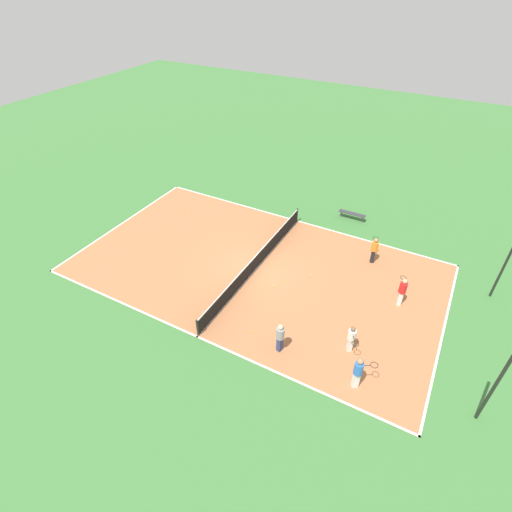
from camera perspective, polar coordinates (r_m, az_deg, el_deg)
The scene contains 15 objects.
ground_plane at distance 22.36m, azimuth -0.00°, elevation -1.83°, with size 80.00×80.00×0.00m, color #3D7538.
court_surface at distance 22.35m, azimuth -0.00°, elevation -1.81°, with size 11.44×19.95×0.02m.
tennis_net at distance 22.03m, azimuth -0.00°, elevation -0.79°, with size 11.24×0.10×0.98m.
bench at distance 27.16m, azimuth 13.58°, elevation 5.86°, with size 0.36×1.76×0.45m.
player_near_blue at distance 16.83m, azimuth 14.40°, elevation -15.62°, with size 0.78×0.96×1.71m.
player_center_orange at distance 23.25m, azimuth 16.55°, elevation 1.03°, with size 0.98×0.54×1.61m.
player_far_white at distance 18.13m, azimuth 13.47°, elevation -11.25°, with size 0.97×0.75×1.44m.
player_baseline_gray at distance 17.61m, azimuth 3.47°, elevation -11.35°, with size 0.43×0.43×1.59m.
player_coach_red at distance 20.87m, azimuth 20.17°, elevation -4.59°, with size 0.98×0.54×1.63m.
tennis_ball_left_sideline at distance 27.78m, azimuth -9.59°, elevation 6.38°, with size 0.07×0.07×0.07m, color #CCE033.
tennis_ball_far_baseline at distance 21.18m, azimuth 2.38°, elevation -4.32°, with size 0.07×0.07×0.07m, color #CCE033.
tennis_ball_midcourt at distance 18.89m, azimuth -0.58°, elevation -10.80°, with size 0.07×0.07×0.07m, color #CCE033.
tennis_ball_near_net at distance 22.07m, azimuth 7.93°, elevation -2.69°, with size 0.07×0.07×0.07m, color #CCE033.
fence_post_back_left at distance 22.87m, azimuth 31.92°, elevation -1.26°, with size 0.12×0.12×3.91m.
fence_post_back_right at distance 16.99m, azimuth 30.89°, elevation -15.76°, with size 0.12×0.12×3.91m.
Camera 1 is at (15.20, 8.30, 14.14)m, focal length 28.00 mm.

